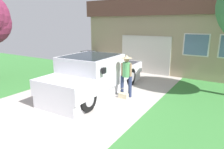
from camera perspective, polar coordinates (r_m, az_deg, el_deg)
The scene contains 5 objects.
pickup_truck at distance 8.05m, azimuth -5.66°, elevation -0.53°, with size 2.22×5.24×1.58m.
person_with_hat at distance 7.63m, azimuth 4.14°, elevation 0.49°, with size 0.46×0.41×1.64m.
handbag at distance 7.66m, azimuth 3.31°, elevation -5.96°, with size 0.36×0.19×0.41m.
house_with_garage at distance 14.38m, azimuth 19.54°, elevation 10.91°, with size 10.48×7.21×4.16m.
wheeled_trash_bin at distance 12.80m, azimuth -6.92°, elevation 4.49°, with size 0.60×0.72×1.11m.
Camera 1 is at (4.79, -1.64, 2.78)m, focal length 31.78 mm.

